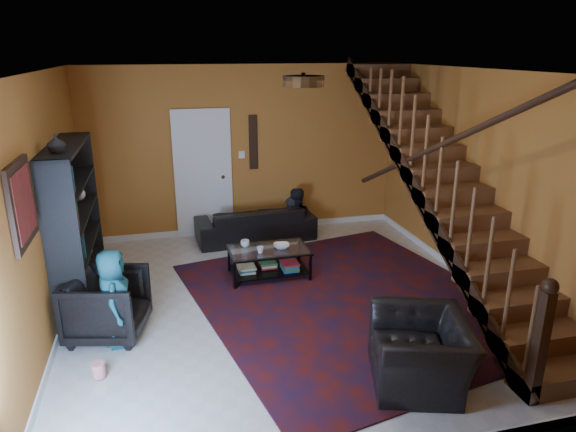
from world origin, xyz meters
name	(u,v)px	position (x,y,z in m)	size (l,w,h in m)	color
floor	(284,302)	(0.00, 0.00, 0.00)	(5.50, 5.50, 0.00)	beige
room	(172,267)	(-1.33, 1.33, 0.05)	(5.50, 5.50, 5.50)	#A16823
staircase	(446,184)	(2.12, 0.00, 1.40)	(0.95, 5.02, 3.18)	brown
bookshelf	(77,230)	(-2.40, 0.60, 0.96)	(0.35, 1.80, 2.00)	black
door	(203,176)	(-0.70, 2.73, 1.02)	(0.82, 0.05, 2.05)	silver
framed_picture	(22,203)	(-2.57, -0.90, 1.75)	(0.04, 0.74, 0.74)	maroon
wall_hanging	(253,142)	(0.15, 2.73, 1.55)	(0.14, 0.03, 0.90)	black
ceiling_fixture	(303,81)	(0.00, -0.80, 2.74)	(0.40, 0.40, 0.10)	#3F2814
rug	(349,300)	(0.80, -0.17, 0.01)	(3.50, 4.00, 0.02)	#430F0B
sofa	(255,223)	(0.08, 2.30, 0.28)	(1.93, 0.75, 0.56)	black
armchair_left	(108,305)	(-2.05, -0.27, 0.36)	(0.78, 0.80, 0.73)	black
armchair_right	(420,352)	(0.87, -1.87, 0.32)	(0.99, 0.86, 0.64)	black
person_adult_a	(290,229)	(0.69, 2.35, 0.11)	(0.41, 0.27, 1.13)	black
person_adult_b	(295,224)	(0.77, 2.35, 0.18)	(0.62, 0.48, 1.27)	black
person_child	(114,298)	(-1.95, -0.47, 0.54)	(0.53, 0.34, 1.08)	#1C586C
coffee_table	(269,261)	(-0.02, 0.79, 0.24)	(1.10, 0.66, 0.42)	black
cup_a	(245,243)	(-0.32, 0.95, 0.47)	(0.12, 0.12, 0.10)	#999999
cup_b	(260,250)	(-0.16, 0.68, 0.46)	(0.09, 0.09, 0.09)	#999999
bowl	(281,246)	(0.16, 0.78, 0.44)	(0.22, 0.22, 0.05)	#999999
vase	(56,144)	(-2.41, 0.10, 2.10)	(0.18, 0.18, 0.19)	#999999
popcorn_bucket	(99,370)	(-2.10, -1.07, 0.09)	(0.13, 0.13, 0.14)	red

